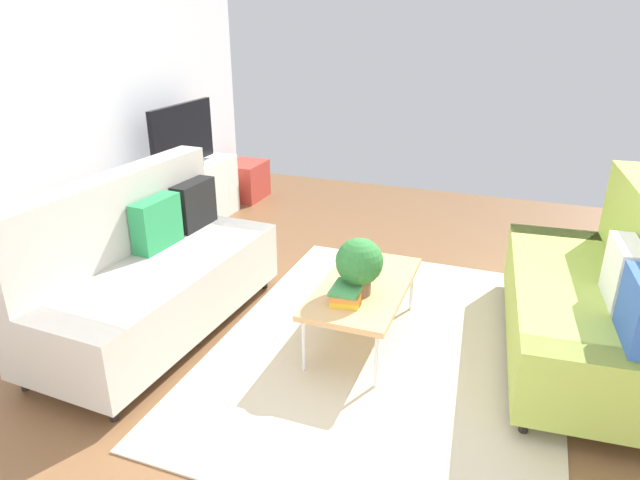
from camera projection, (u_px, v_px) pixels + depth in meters
name	position (u px, v px, depth m)	size (l,w,h in m)	color
ground_plane	(374.00, 357.00, 3.64)	(7.68, 7.68, 0.00)	brown
wall_far	(7.00, 109.00, 4.00)	(6.40, 0.12, 2.90)	silver
area_rug	(388.00, 347.00, 3.74)	(2.90, 2.20, 0.01)	beige
couch_beige	(150.00, 271.00, 3.82)	(1.94, 0.93, 1.10)	#B2ADA3
couch_green	(595.00, 297.00, 3.47)	(1.96, 0.99, 1.10)	#A3BC4C
coffee_table	(364.00, 288.00, 3.70)	(1.10, 0.56, 0.42)	tan
tv_console	(187.00, 198.00, 5.72)	(1.40, 0.44, 0.64)	silver
tv	(183.00, 138.00, 5.48)	(1.00, 0.20, 0.64)	black
storage_trunk	(246.00, 181.00, 6.68)	(0.52, 0.40, 0.44)	#B2382D
potted_plant	(359.00, 264.00, 3.49)	(0.30, 0.30, 0.38)	brown
table_book_0	(347.00, 298.00, 3.48)	(0.24, 0.18, 0.04)	gold
table_book_1	(347.00, 293.00, 3.47)	(0.24, 0.18, 0.03)	orange
table_book_2	(347.00, 289.00, 3.46)	(0.24, 0.18, 0.03)	#3F8C4C
vase_0	(143.00, 174.00, 5.08)	(0.12, 0.12, 0.18)	#4C72B2
bottle_0	(163.00, 170.00, 5.21)	(0.06, 0.06, 0.16)	purple
bottle_1	(170.00, 167.00, 5.31)	(0.05, 0.05, 0.17)	#262626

